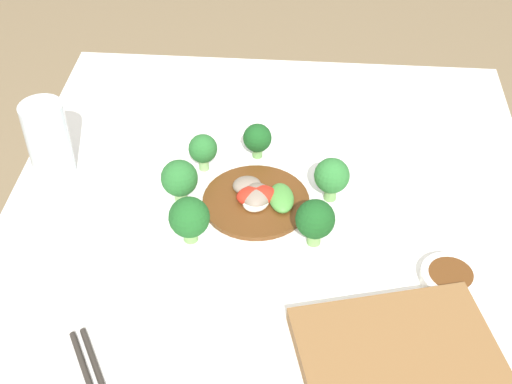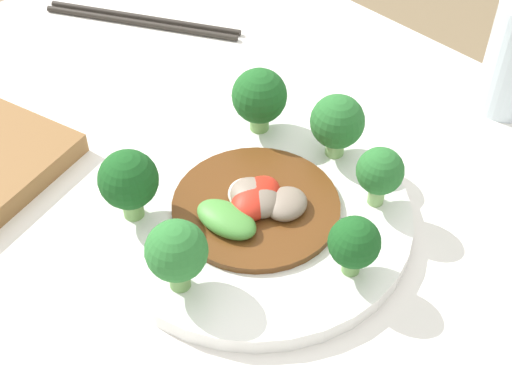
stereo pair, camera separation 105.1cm
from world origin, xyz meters
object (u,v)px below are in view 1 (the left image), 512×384
broccoli_southeast (189,218)px  drinking_glass (48,140)px  broccoli_north (332,176)px  broccoli_southwest (203,149)px  stirfry_center (258,198)px  broccoli_northeast (315,220)px  broccoli_west (257,139)px  plate (256,207)px  broccoli_south (179,179)px  sauce_dish (450,277)px

broccoli_southeast → drinking_glass: 0.26m
broccoli_north → drinking_glass: (-0.04, -0.40, 0.00)m
broccoli_southwest → stirfry_center: (0.07, 0.08, -0.03)m
broccoli_north → broccoli_northeast: 0.09m
stirfry_center → drinking_glass: (-0.06, -0.30, 0.03)m
broccoli_west → stirfry_center: bearing=5.2°
plate → broccoli_northeast: bearing=49.3°
broccoli_south → broccoli_west: size_ratio=1.16×
broccoli_north → sauce_dish: bearing=50.1°
broccoli_southwest → plate: bearing=50.1°
plate → broccoli_northeast: size_ratio=4.05×
plate → sauce_dish: same height
broccoli_northeast → stirfry_center: 0.11m
broccoli_southwest → drinking_glass: size_ratio=0.49×
plate → drinking_glass: 0.31m
broccoli_northeast → drinking_glass: size_ratio=0.57×
broccoli_southwest → broccoli_north: broccoli_north is taller
plate → broccoli_south: (0.00, -0.10, 0.04)m
broccoli_northeast → broccoli_north: bearing=166.4°
broccoli_northeast → broccoli_southeast: bearing=-87.6°
broccoli_northeast → drinking_glass: drinking_glass is taller
broccoli_northeast → stirfry_center: broccoli_northeast is taller
broccoli_north → plate: bearing=-80.1°
broccoli_northeast → sauce_dish: size_ratio=0.91×
broccoli_southeast → broccoli_northeast: size_ratio=0.98×
broccoli_northeast → drinking_glass: (-0.13, -0.37, 0.00)m
broccoli_southwest → broccoli_northeast: broccoli_northeast is taller
broccoli_northeast → drinking_glass: bearing=-109.1°
broccoli_west → broccoli_south: bearing=-43.7°
sauce_dish → broccoli_northeast: bearing=-102.9°
broccoli_southwest → broccoli_southeast: size_ratio=0.87×
stirfry_center → sauce_dish: stirfry_center is taller
broccoli_southeast → broccoli_north: bearing=117.4°
broccoli_north → broccoli_west: bearing=-128.3°
plate → broccoli_west: bearing=-176.6°
broccoli_southeast → stirfry_center: 0.11m
broccoli_south → drinking_glass: (-0.06, -0.19, 0.01)m
stirfry_center → drinking_glass: size_ratio=1.25×
broccoli_northeast → broccoli_southwest: bearing=-130.3°
drinking_glass → sauce_dish: size_ratio=1.58×
broccoli_north → broccoli_northeast: size_ratio=0.98×
broccoli_south → broccoli_north: size_ratio=0.97×
broccoli_southeast → plate: bearing=133.8°
broccoli_southeast → broccoli_west: bearing=157.7°
broccoli_north → sauce_dish: size_ratio=0.89×
sauce_dish → broccoli_north: bearing=-129.9°
broccoli_west → sauce_dish: broccoli_west is taller
broccoli_south → broccoli_southeast: bearing=18.1°
broccoli_southwest → broccoli_southeast: (0.14, 0.00, 0.00)m
broccoli_north → broccoli_west: (-0.08, -0.10, -0.01)m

